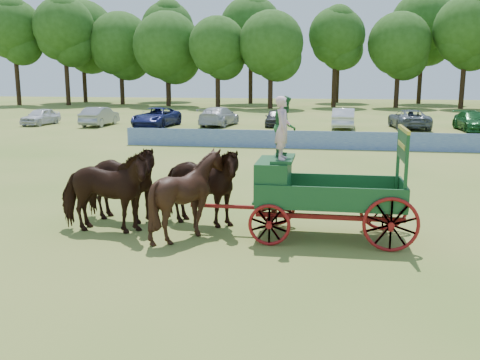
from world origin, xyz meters
name	(u,v)px	position (x,y,z in m)	size (l,w,h in m)	color
ground	(399,251)	(0.00, 0.00, 0.00)	(160.00, 160.00, 0.00)	olive
horse_lead_left	(104,192)	(-7.84, 0.28, 1.16)	(1.26, 2.76, 2.33)	black
horse_lead_right	(119,184)	(-7.84, 1.38, 1.16)	(1.26, 2.76, 2.33)	black
horse_wheel_left	(189,195)	(-5.44, 0.28, 1.17)	(1.88, 2.12, 2.33)	black
horse_wheel_right	(199,186)	(-5.44, 1.38, 1.16)	(1.26, 2.76, 2.33)	black
farm_dray	(302,176)	(-2.50, 0.86, 1.67)	(6.00, 2.00, 3.77)	maroon
sponsor_banner	(342,141)	(-1.00, 18.00, 0.53)	(26.00, 0.08, 1.05)	#1B3A96
parked_cars	(307,118)	(-3.56, 30.08, 0.76)	(47.64, 7.55, 1.61)	silver
treeline	(301,34)	(-5.71, 60.35, 9.34)	(88.24, 24.70, 15.54)	#382314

